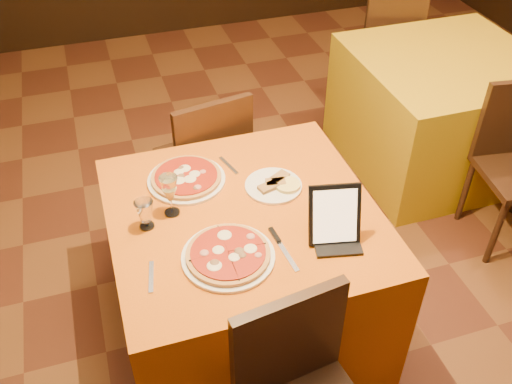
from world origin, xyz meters
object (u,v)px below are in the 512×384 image
object	(u,v)px
chair_main_far	(202,160)
pizza_near	(228,255)
tablet	(335,215)
side_table	(439,112)
wine_glass	(170,195)
main_table	(244,273)
chair_side_far	(382,47)
pizza_far	(186,178)
water_glass	(145,215)

from	to	relation	value
chair_main_far	pizza_near	size ratio (longest dim) A/B	2.55
pizza_near	tablet	bearing A→B (deg)	-2.26
side_table	wine_glass	distance (m)	2.13
side_table	pizza_near	size ratio (longest dim) A/B	3.09
chair_main_far	tablet	size ratio (longest dim) A/B	3.73
wine_glass	main_table	bearing A→B (deg)	-16.30
chair_side_far	pizza_far	size ratio (longest dim) A/B	2.65
side_table	pizza_near	bearing A→B (deg)	-145.61
side_table	pizza_near	world-z (taller)	pizza_near
main_table	tablet	bearing A→B (deg)	-41.03
wine_glass	water_glass	bearing A→B (deg)	-155.82
chair_side_far	tablet	bearing A→B (deg)	68.58
chair_side_far	pizza_far	distance (m)	2.35
water_glass	tablet	xyz separation A→B (m)	(0.68, -0.28, 0.06)
pizza_far	water_glass	size ratio (longest dim) A/B	2.64
side_table	tablet	world-z (taller)	tablet
wine_glass	pizza_near	bearing A→B (deg)	-64.49
pizza_near	tablet	xyz separation A→B (m)	(0.42, -0.02, 0.10)
wine_glass	tablet	world-z (taller)	tablet
pizza_far	tablet	distance (m)	0.71
chair_main_far	chair_side_far	world-z (taller)	same
pizza_near	pizza_far	bearing A→B (deg)	95.59
pizza_near	tablet	distance (m)	0.43
main_table	wine_glass	xyz separation A→B (m)	(-0.28, 0.08, 0.47)
side_table	chair_side_far	xyz separation A→B (m)	(0.00, 0.81, 0.08)
chair_side_far	wine_glass	size ratio (longest dim) A/B	4.79
chair_side_far	tablet	size ratio (longest dim) A/B	3.73
chair_side_far	water_glass	bearing A→B (deg)	52.61
chair_side_far	wine_glass	xyz separation A→B (m)	(-1.89, -1.68, 0.39)
chair_main_far	tablet	bearing A→B (deg)	94.87
main_table	pizza_far	bearing A→B (deg)	123.40
wine_glass	chair_side_far	bearing A→B (deg)	41.76
chair_main_far	pizza_far	xyz separation A→B (m)	(-0.18, -0.53, 0.31)
chair_side_far	water_glass	xyz separation A→B (m)	(-2.00, -1.73, 0.36)
pizza_near	pizza_far	distance (m)	0.51
main_table	chair_side_far	world-z (taller)	chair_side_far
main_table	side_table	bearing A→B (deg)	30.66
chair_main_far	chair_side_far	bearing A→B (deg)	-159.55
side_table	tablet	bearing A→B (deg)	-137.52
main_table	water_glass	distance (m)	0.59
pizza_far	tablet	world-z (taller)	tablet
chair_side_far	tablet	distance (m)	2.44
chair_side_far	water_glass	world-z (taller)	chair_side_far
side_table	pizza_near	distance (m)	2.14
side_table	chair_main_far	world-z (taller)	chair_main_far
pizza_near	chair_main_far	bearing A→B (deg)	82.90
side_table	chair_side_far	distance (m)	0.82
side_table	tablet	size ratio (longest dim) A/B	4.51
main_table	tablet	world-z (taller)	tablet
main_table	side_table	xyz separation A→B (m)	(1.60, 0.95, 0.00)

